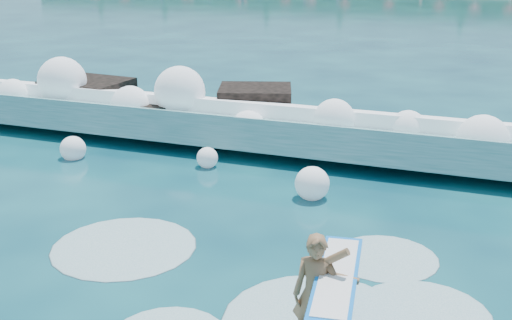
# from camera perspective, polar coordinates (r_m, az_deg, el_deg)

# --- Properties ---
(ground) EXTENTS (200.00, 200.00, 0.00)m
(ground) POSITION_cam_1_polar(r_m,az_deg,el_deg) (12.36, -9.87, -7.29)
(ground) COLOR #082D42
(ground) RESTS_ON ground
(breaking_wave) EXTENTS (17.10, 2.70, 1.47)m
(breaking_wave) POSITION_cam_1_polar(r_m,az_deg,el_deg) (18.19, -3.57, 3.16)
(breaking_wave) COLOR teal
(breaking_wave) RESTS_ON ground
(rock_cluster) EXTENTS (8.37, 3.54, 1.51)m
(rock_cluster) POSITION_cam_1_polar(r_m,az_deg,el_deg) (20.46, -8.62, 4.62)
(rock_cluster) COLOR black
(rock_cluster) RESTS_ON ground
(surfer_with_board) EXTENTS (1.09, 2.98, 1.83)m
(surfer_with_board) POSITION_cam_1_polar(r_m,az_deg,el_deg) (9.32, 5.74, -11.49)
(surfer_with_board) COLOR #86603E
(surfer_with_board) RESTS_ON ground
(wave_spray) EXTENTS (15.19, 4.81, 2.13)m
(wave_spray) POSITION_cam_1_polar(r_m,az_deg,el_deg) (18.30, -5.30, 4.78)
(wave_spray) COLOR white
(wave_spray) RESTS_ON ground
(surf_foam) EXTENTS (9.35, 5.44, 0.14)m
(surf_foam) POSITION_cam_1_polar(r_m,az_deg,el_deg) (10.48, 1.94, -12.02)
(surf_foam) COLOR silver
(surf_foam) RESTS_ON ground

